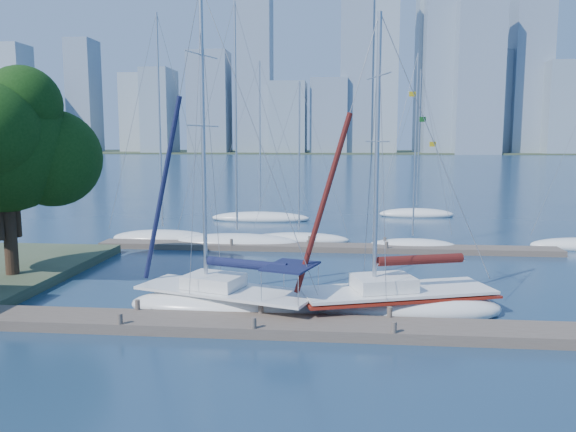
# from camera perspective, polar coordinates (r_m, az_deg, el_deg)

# --- Properties ---
(ground) EXTENTS (700.00, 700.00, 0.00)m
(ground) POSITION_cam_1_polar(r_m,az_deg,el_deg) (21.68, -3.11, -11.56)
(ground) COLOR #163249
(ground) RESTS_ON ground
(near_dock) EXTENTS (26.00, 2.00, 0.40)m
(near_dock) POSITION_cam_1_polar(r_m,az_deg,el_deg) (21.62, -3.11, -11.05)
(near_dock) COLOR brown
(near_dock) RESTS_ON ground
(far_dock) EXTENTS (30.00, 1.80, 0.36)m
(far_dock) POSITION_cam_1_polar(r_m,az_deg,el_deg) (36.92, 3.68, -3.20)
(far_dock) COLOR brown
(far_dock) RESTS_ON ground
(far_shore) EXTENTS (800.00, 100.00, 1.50)m
(far_shore) POSITION_cam_1_polar(r_m,az_deg,el_deg) (340.33, 4.98, 6.44)
(far_shore) COLOR #38472D
(far_shore) RESTS_ON ground
(tree) EXTENTS (8.48, 7.71, 10.66)m
(tree) POSITION_cam_1_polar(r_m,az_deg,el_deg) (30.70, -26.83, 6.64)
(tree) COLOR black
(tree) RESTS_ON ground
(sailboat_navy) EXTENTS (8.65, 5.10, 13.86)m
(sailboat_navy) POSITION_cam_1_polar(r_m,az_deg,el_deg) (23.80, -6.34, -7.04)
(sailboat_navy) COLOR white
(sailboat_navy) RESTS_ON ground
(sailboat_maroon) EXTENTS (9.02, 5.25, 12.69)m
(sailboat_maroon) POSITION_cam_1_polar(r_m,az_deg,el_deg) (23.98, 10.95, -7.39)
(sailboat_maroon) COLOR white
(sailboat_maroon) RESTS_ON ground
(bg_boat_0) EXTENTS (7.74, 4.56, 16.12)m
(bg_boat_0) POSITION_cam_1_polar(r_m,az_deg,el_deg) (40.89, -12.57, -2.11)
(bg_boat_0) COLOR white
(bg_boat_0) RESTS_ON ground
(bg_boat_1) EXTENTS (8.58, 3.03, 16.43)m
(bg_boat_1) POSITION_cam_1_polar(r_m,az_deg,el_deg) (38.37, -5.17, -2.60)
(bg_boat_1) COLOR white
(bg_boat_1) RESTS_ON ground
(bg_boat_2) EXTENTS (7.39, 4.05, 11.45)m
(bg_boat_2) POSITION_cam_1_polar(r_m,az_deg,el_deg) (39.73, 1.13, -2.34)
(bg_boat_2) COLOR white
(bg_boat_2) RESTS_ON ground
(bg_boat_3) EXTENTS (6.17, 3.93, 12.98)m
(bg_boat_3) POSITION_cam_1_polar(r_m,az_deg,el_deg) (38.18, 12.53, -2.89)
(bg_boat_3) COLOR white
(bg_boat_3) RESTS_ON ground
(bg_boat_6) EXTENTS (9.17, 4.27, 14.35)m
(bg_boat_6) POSITION_cam_1_polar(r_m,az_deg,el_deg) (50.46, -2.82, -0.15)
(bg_boat_6) COLOR white
(bg_boat_6) RESTS_ON ground
(bg_boat_7) EXTENTS (7.33, 4.47, 13.97)m
(bg_boat_7) POSITION_cam_1_polar(r_m,az_deg,el_deg) (54.52, 12.93, 0.26)
(bg_boat_7) COLOR white
(bg_boat_7) RESTS_ON ground
(skyline) EXTENTS (504.16, 51.31, 110.00)m
(skyline) POSITION_cam_1_polar(r_m,az_deg,el_deg) (312.93, 9.40, 12.92)
(skyline) COLOR slate
(skyline) RESTS_ON ground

